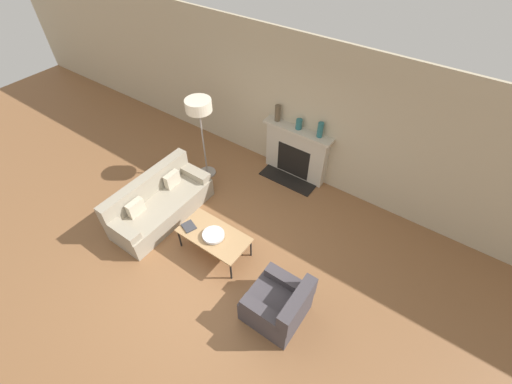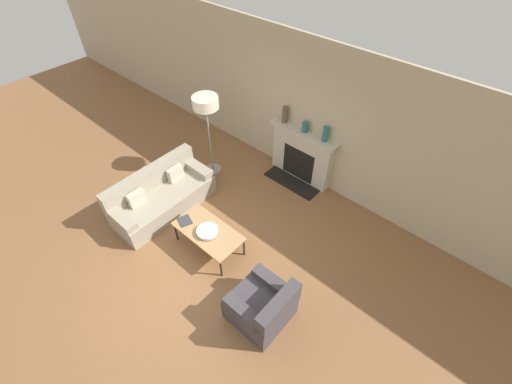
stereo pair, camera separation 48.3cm
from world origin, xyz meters
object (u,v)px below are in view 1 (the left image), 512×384
(couch, at_px, (160,203))
(mantel_vase_center_left, at_px, (299,124))
(mantel_vase_left, at_px, (278,113))
(book, at_px, (189,226))
(mantel_vase_center_right, at_px, (320,130))
(coffee_table, at_px, (214,236))
(bowl, at_px, (213,235))
(floor_lamp, at_px, (199,111))
(armchair_near, at_px, (279,305))
(fireplace, at_px, (296,153))

(couch, distance_m, mantel_vase_center_left, 3.05)
(mantel_vase_left, height_order, mantel_vase_center_left, mantel_vase_left)
(book, xyz_separation_m, mantel_vase_center_right, (0.98, 2.67, 0.84))
(coffee_table, relative_size, bowl, 3.30)
(coffee_table, bearing_deg, floor_lamp, 135.00)
(couch, relative_size, mantel_vase_center_left, 9.72)
(mantel_vase_center_left, bearing_deg, coffee_table, -91.69)
(couch, height_order, armchair_near, armchair_near)
(book, height_order, floor_lamp, floor_lamp)
(floor_lamp, relative_size, mantel_vase_left, 5.29)
(fireplace, bearing_deg, floor_lamp, -145.17)
(mantel_vase_left, distance_m, mantel_vase_center_right, 0.94)
(coffee_table, height_order, mantel_vase_center_left, mantel_vase_center_left)
(book, bearing_deg, mantel_vase_left, 108.76)
(book, distance_m, mantel_vase_center_left, 2.83)
(book, bearing_deg, floor_lamp, 142.21)
(fireplace, distance_m, mantel_vase_center_right, 0.87)
(coffee_table, bearing_deg, fireplace, 88.24)
(armchair_near, distance_m, mantel_vase_left, 3.65)
(fireplace, xyz_separation_m, mantel_vase_left, (-0.49, 0.01, 0.76))
(book, height_order, mantel_vase_center_right, mantel_vase_center_right)
(bowl, xyz_separation_m, book, (-0.48, -0.08, -0.03))
(floor_lamp, bearing_deg, mantel_vase_left, 46.02)
(armchair_near, xyz_separation_m, mantel_vase_center_right, (-1.00, 2.92, 0.99))
(fireplace, xyz_separation_m, bowl, (-0.05, -2.57, -0.07))
(book, relative_size, mantel_vase_center_right, 0.93)
(couch, height_order, bowl, couch)
(coffee_table, distance_m, bowl, 0.08)
(armchair_near, xyz_separation_m, coffee_table, (-1.52, 0.36, 0.11))
(fireplace, height_order, bowl, fireplace)
(couch, xyz_separation_m, mantel_vase_left, (0.98, 2.49, 1.02))
(mantel_vase_center_left, bearing_deg, book, -101.17)
(coffee_table, relative_size, book, 4.33)
(bowl, distance_m, mantel_vase_center_left, 2.70)
(couch, distance_m, book, 0.97)
(couch, distance_m, mantel_vase_left, 2.87)
(mantel_vase_center_right, bearing_deg, coffee_table, -101.66)
(couch, relative_size, armchair_near, 2.39)
(book, bearing_deg, fireplace, 98.26)
(mantel_vase_left, bearing_deg, mantel_vase_center_left, 0.00)
(fireplace, bearing_deg, mantel_vase_center_left, 99.12)
(armchair_near, bearing_deg, mantel_vase_left, -146.39)
(bowl, height_order, mantel_vase_center_right, mantel_vase_center_right)
(couch, relative_size, floor_lamp, 1.12)
(fireplace, distance_m, floor_lamp, 2.12)
(mantel_vase_center_right, bearing_deg, fireplace, -178.18)
(armchair_near, height_order, bowl, armchair_near)
(fireplace, height_order, mantel_vase_center_right, mantel_vase_center_right)
(coffee_table, relative_size, floor_lamp, 0.68)
(mantel_vase_center_right, bearing_deg, bowl, -100.94)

